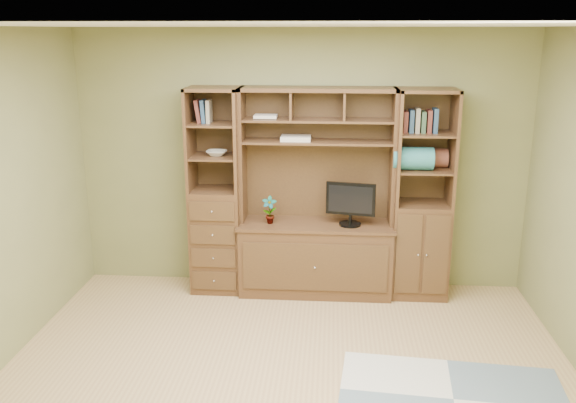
# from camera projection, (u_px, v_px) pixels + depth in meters

# --- Properties ---
(room) EXTENTS (4.60, 4.10, 2.64)m
(room) POSITION_uv_depth(u_px,v_px,m) (286.00, 221.00, 4.21)
(room) COLOR tan
(room) RESTS_ON ground
(center_hutch) EXTENTS (1.54, 0.53, 2.05)m
(center_hutch) POSITION_uv_depth(u_px,v_px,m) (316.00, 195.00, 5.94)
(center_hutch) COLOR #4A2E19
(center_hutch) RESTS_ON ground
(left_tower) EXTENTS (0.50, 0.45, 2.05)m
(left_tower) POSITION_uv_depth(u_px,v_px,m) (216.00, 192.00, 6.05)
(left_tower) COLOR #4A2E19
(left_tower) RESTS_ON ground
(right_tower) EXTENTS (0.55, 0.45, 2.05)m
(right_tower) POSITION_uv_depth(u_px,v_px,m) (422.00, 195.00, 5.90)
(right_tower) COLOR #4A2E19
(right_tower) RESTS_ON ground
(rug) EXTENTS (1.73, 1.23, 0.01)m
(rug) POSITION_uv_depth(u_px,v_px,m) (453.00, 400.00, 4.39)
(rug) COLOR #989D9D
(rug) RESTS_ON ground
(monitor) EXTENTS (0.51, 0.30, 0.59)m
(monitor) POSITION_uv_depth(u_px,v_px,m) (351.00, 196.00, 5.88)
(monitor) COLOR black
(monitor) RESTS_ON center_hutch
(orchid) EXTENTS (0.14, 0.10, 0.27)m
(orchid) POSITION_uv_depth(u_px,v_px,m) (269.00, 210.00, 5.98)
(orchid) COLOR #9E5435
(orchid) RESTS_ON center_hutch
(magazines) EXTENTS (0.29, 0.21, 0.04)m
(magazines) POSITION_uv_depth(u_px,v_px,m) (296.00, 138.00, 5.89)
(magazines) COLOR beige
(magazines) RESTS_ON center_hutch
(bowl) EXTENTS (0.20, 0.20, 0.05)m
(bowl) POSITION_uv_depth(u_px,v_px,m) (217.00, 153.00, 5.94)
(bowl) COLOR beige
(bowl) RESTS_ON left_tower
(blanket_teal) EXTENTS (0.38, 0.22, 0.22)m
(blanket_teal) POSITION_uv_depth(u_px,v_px,m) (413.00, 158.00, 5.76)
(blanket_teal) COLOR #2D7576
(blanket_teal) RESTS_ON right_tower
(blanket_red) EXTENTS (0.33, 0.18, 0.18)m
(blanket_red) POSITION_uv_depth(u_px,v_px,m) (430.00, 158.00, 5.88)
(blanket_red) COLOR brown
(blanket_red) RESTS_ON right_tower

